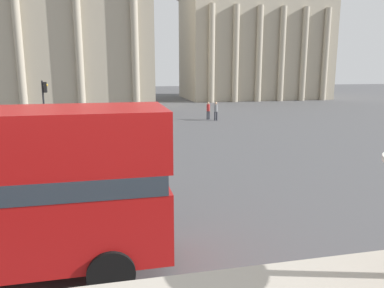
% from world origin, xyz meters
% --- Properties ---
extents(plaza_building_left, '(24.78, 12.52, 18.97)m').
position_xyz_m(plaza_building_left, '(-6.63, 50.37, 9.49)').
color(plaza_building_left, '#A39984').
rests_on(plaza_building_left, ground_plane).
extents(plaza_building_right, '(23.02, 13.83, 16.59)m').
position_xyz_m(plaza_building_right, '(23.18, 57.06, 8.29)').
color(plaza_building_right, '#A39984').
rests_on(plaza_building_right, ground_plane).
extents(traffic_light_near, '(0.42, 0.24, 3.63)m').
position_xyz_m(traffic_light_near, '(-3.29, 10.14, 2.38)').
color(traffic_light_near, black).
rests_on(traffic_light_near, ground_plane).
extents(traffic_light_mid, '(0.42, 0.24, 3.31)m').
position_xyz_m(traffic_light_mid, '(0.80, 16.33, 2.18)').
color(traffic_light_mid, black).
rests_on(traffic_light_mid, ground_plane).
extents(traffic_light_far, '(0.42, 0.24, 4.10)m').
position_xyz_m(traffic_light_far, '(-4.53, 24.69, 2.67)').
color(traffic_light_far, black).
rests_on(traffic_light_far, ground_plane).
extents(pedestrian_grey, '(0.32, 0.32, 1.76)m').
position_xyz_m(pedestrian_grey, '(9.59, 32.00, 1.02)').
color(pedestrian_grey, '#282B33').
rests_on(pedestrian_grey, ground_plane).
extents(pedestrian_red, '(0.32, 0.32, 1.69)m').
position_xyz_m(pedestrian_red, '(9.07, 32.85, 0.97)').
color(pedestrian_red, '#282B33').
rests_on(pedestrian_red, ground_plane).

